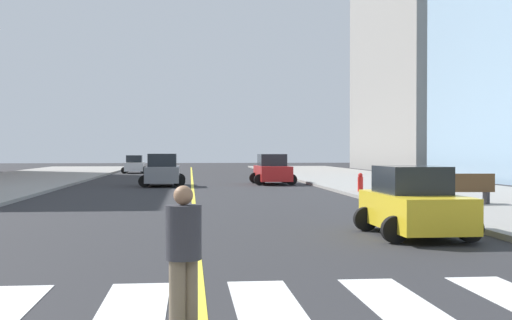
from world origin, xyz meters
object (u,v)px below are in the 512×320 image
park_bench (469,189)px  fire_hydrant (360,183)px  car_white_third (135,165)px  car_red_fourth (272,170)px  car_yellow_second (414,203)px  pedestrian_crossing (183,251)px  car_gray_nearest (163,171)px

park_bench → fire_hydrant: bearing=19.9°
car_white_third → park_bench: (15.43, -39.56, -0.10)m
car_red_fourth → fire_hydrant: bearing=105.0°
car_red_fourth → fire_hydrant: (2.98, -10.31, -0.31)m
fire_hydrant → car_yellow_second: bearing=-99.8°
car_white_third → pedestrian_crossing: (5.10, -55.46, 0.15)m
car_gray_nearest → pedestrian_crossing: (1.55, -32.22, 0.04)m
park_bench → fire_hydrant: size_ratio=2.06×
car_white_third → car_red_fourth: car_red_fourth is taller
car_red_fourth → park_bench: (5.09, -17.93, -0.20)m
car_gray_nearest → fire_hydrant: car_gray_nearest is taller
car_gray_nearest → park_bench: 20.19m
car_white_third → car_red_fourth: 23.98m
car_white_third → fire_hydrant: size_ratio=4.27×
car_yellow_second → pedestrian_crossing: 9.94m
pedestrian_crossing → fire_hydrant: bearing=-145.5°
car_gray_nearest → car_white_third: car_gray_nearest is taller
car_white_third → park_bench: bearing=-70.1°
park_bench → car_white_third: bearing=25.7°
car_gray_nearest → car_white_third: (-3.56, 23.24, -0.12)m
car_yellow_second → pedestrian_crossing: (-5.58, -8.22, 0.13)m
car_gray_nearest → park_bench: (11.87, -16.32, -0.21)m
car_yellow_second → car_white_third: (-10.69, 47.24, -0.02)m
pedestrian_crossing → fire_hydrant: (8.22, 23.52, -0.36)m
car_white_third → pedestrian_crossing: bearing=-86.2°
pedestrian_crossing → car_gray_nearest: bearing=-123.5°
car_yellow_second → car_red_fourth: (-0.35, 25.61, 0.08)m
car_gray_nearest → car_yellow_second: bearing=-73.8°
car_gray_nearest → park_bench: size_ratio=2.36×
park_bench → fire_hydrant: park_bench is taller
car_gray_nearest → car_red_fourth: car_gray_nearest is taller
car_yellow_second → car_white_third: size_ratio=1.02×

